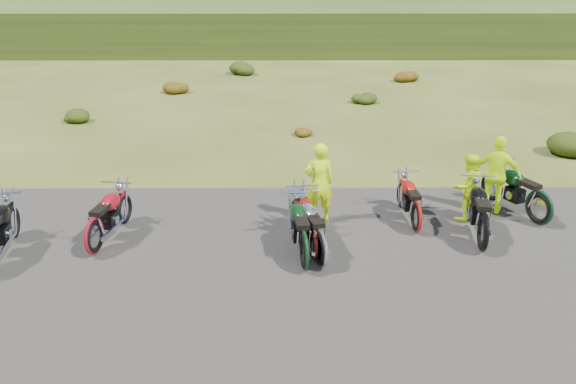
{
  "coord_description": "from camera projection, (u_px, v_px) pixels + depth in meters",
  "views": [
    {
      "loc": [
        -0.98,
        -10.02,
        5.42
      ],
      "look_at": [
        -0.91,
        1.54,
        0.88
      ],
      "focal_mm": 35.0,
      "sensor_mm": 36.0,
      "label": 1
    }
  ],
  "objects": [
    {
      "name": "person_right_a",
      "position": [
        467.0,
        188.0,
        12.89
      ],
      "size": [
        0.94,
        0.85,
        1.59
      ],
      "primitive_type": "imported",
      "rotation": [
        0.0,
        0.0,
        3.53
      ],
      "color": "#BAE40C",
      "rests_on": "ground"
    },
    {
      "name": "shrub_1",
      "position": [
        75.0,
        114.0,
        21.67
      ],
      "size": [
        1.03,
        1.03,
        0.61
      ],
      "primitive_type": "ellipsoid",
      "color": "black",
      "rests_on": "ground"
    },
    {
      "name": "motorcycle_7",
      "position": [
        536.0,
        225.0,
        12.89
      ],
      "size": [
        1.59,
        2.4,
        1.19
      ],
      "primitive_type": null,
      "rotation": [
        0.0,
        0.0,
        1.97
      ],
      "color": "black",
      "rests_on": "ground"
    },
    {
      "name": "motorcycle_2",
      "position": [
        304.0,
        270.0,
        10.94
      ],
      "size": [
        0.99,
        2.29,
        1.16
      ],
      "primitive_type": null,
      "rotation": [
        0.0,
        0.0,
        1.69
      ],
      "color": "black",
      "rests_on": "ground"
    },
    {
      "name": "motorcycle_4",
      "position": [
        312.0,
        260.0,
        11.34
      ],
      "size": [
        1.05,
        2.29,
        1.15
      ],
      "primitive_type": null,
      "rotation": [
        0.0,
        0.0,
        1.72
      ],
      "color": "#56170E",
      "rests_on": "ground"
    },
    {
      "name": "shrub_6",
      "position": [
        405.0,
        74.0,
        29.63
      ],
      "size": [
        1.3,
        1.3,
        0.77
      ],
      "primitive_type": "ellipsoid",
      "color": "#5F2B0B",
      "rests_on": "ground"
    },
    {
      "name": "person_middle",
      "position": [
        319.0,
        184.0,
        12.7
      ],
      "size": [
        0.76,
        0.57,
        1.88
      ],
      "primitive_type": "imported",
      "rotation": [
        0.0,
        0.0,
        3.33
      ],
      "color": "#BAE40C",
      "rests_on": "ground"
    },
    {
      "name": "hill_plateau",
      "position": [
        289.0,
        1.0,
        113.68
      ],
      "size": [
        300.0,
        90.0,
        9.17
      ],
      "primitive_type": "cube",
      "color": "#2A3E14",
      "rests_on": "ground"
    },
    {
      "name": "shrub_3",
      "position": [
        243.0,
        67.0,
        31.51
      ],
      "size": [
        1.56,
        1.56,
        0.92
      ],
      "primitive_type": "ellipsoid",
      "color": "black",
      "rests_on": "ground"
    },
    {
      "name": "person_right_b",
      "position": [
        497.0,
        176.0,
        13.22
      ],
      "size": [
        1.19,
        0.89,
        1.88
      ],
      "primitive_type": "imported",
      "rotation": [
        0.0,
        0.0,
        2.69
      ],
      "color": "#BAE40C",
      "rests_on": "ground"
    },
    {
      "name": "motorcycle_5",
      "position": [
        481.0,
        251.0,
        11.68
      ],
      "size": [
        1.12,
        2.43,
        1.23
      ],
      "primitive_type": null,
      "rotation": [
        0.0,
        0.0,
        1.42
      ],
      "color": "black",
      "rests_on": "ground"
    },
    {
      "name": "shrub_2",
      "position": [
        175.0,
        86.0,
        26.59
      ],
      "size": [
        1.3,
        1.3,
        0.77
      ],
      "primitive_type": "ellipsoid",
      "color": "#5F2B0B",
      "rests_on": "ground"
    },
    {
      "name": "motorcycle_6",
      "position": [
        415.0,
        233.0,
        12.51
      ],
      "size": [
        0.77,
        2.05,
        1.06
      ],
      "primitive_type": null,
      "rotation": [
        0.0,
        0.0,
        1.62
      ],
      "color": "#A1140B",
      "rests_on": "ground"
    },
    {
      "name": "motorcycle_1",
      "position": [
        97.0,
        254.0,
        11.55
      ],
      "size": [
        1.06,
        2.27,
        1.14
      ],
      "primitive_type": null,
      "rotation": [
        0.0,
        0.0,
        1.42
      ],
      "color": "maroon",
      "rests_on": "ground"
    },
    {
      "name": "shrub_4",
      "position": [
        301.0,
        130.0,
        19.79
      ],
      "size": [
        0.77,
        0.77,
        0.45
      ],
      "primitive_type": "ellipsoid",
      "color": "#5F2B0B",
      "rests_on": "ground"
    },
    {
      "name": "ground",
      "position": [
        334.0,
        260.0,
        11.31
      ],
      "size": [
        300.0,
        300.0,
        0.0
      ],
      "primitive_type": "plane",
      "color": "#394015",
      "rests_on": "ground"
    },
    {
      "name": "shrub_5",
      "position": [
        363.0,
        96.0,
        24.71
      ],
      "size": [
        1.03,
        1.03,
        0.61
      ],
      "primitive_type": "ellipsoid",
      "color": "black",
      "rests_on": "ground"
    },
    {
      "name": "motorcycle_3",
      "position": [
        320.0,
        267.0,
        11.05
      ],
      "size": [
        1.24,
        2.29,
        1.14
      ],
      "primitive_type": null,
      "rotation": [
        0.0,
        0.0,
        1.82
      ],
      "color": "#AAA9AE",
      "rests_on": "ground"
    },
    {
      "name": "hill_slope",
      "position": [
        294.0,
        28.0,
        57.85
      ],
      "size": [
        300.0,
        45.97,
        9.37
      ],
      "primitive_type": null,
      "rotation": [
        0.14,
        0.0,
        0.0
      ],
      "color": "#2A3E14",
      "rests_on": "ground"
    },
    {
      "name": "gravel_pad",
      "position": [
        343.0,
        317.0,
        9.45
      ],
      "size": [
        20.0,
        12.0,
        0.04
      ],
      "primitive_type": "cube",
      "color": "black",
      "rests_on": "ground"
    }
  ]
}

